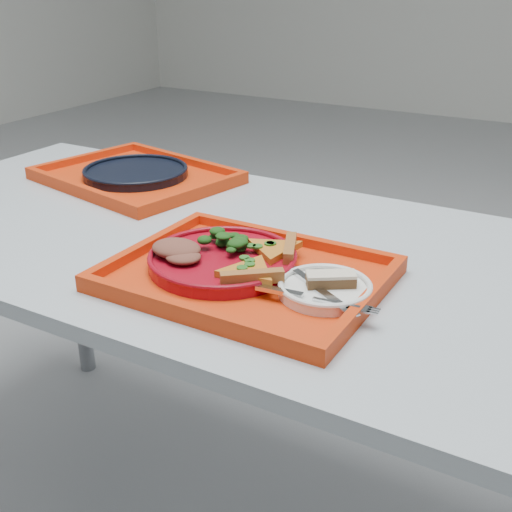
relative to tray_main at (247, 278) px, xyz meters
name	(u,v)px	position (x,y,z in m)	size (l,w,h in m)	color
ground	(215,512)	(-0.18, 0.14, -0.76)	(10.00, 10.00, 0.00)	gray
table	(206,267)	(-0.18, 0.14, -0.08)	(1.60, 0.80, 0.75)	#ABB5C0
tray_main	(247,278)	(0.00, 0.00, 0.00)	(0.45, 0.35, 0.01)	red
tray_far	(136,179)	(-0.53, 0.35, 0.00)	(0.45, 0.35, 0.01)	red
dinner_plate	(223,261)	(-0.06, 0.01, 0.02)	(0.26, 0.26, 0.02)	maroon
side_plate	(325,291)	(0.14, 0.00, 0.01)	(0.15, 0.15, 0.01)	white
navy_plate	(136,173)	(-0.53, 0.35, 0.01)	(0.26, 0.26, 0.02)	black
pizza_slice_a	(249,269)	(0.02, -0.03, 0.03)	(0.12, 0.10, 0.02)	gold
pizza_slice_b	(274,247)	(0.01, 0.07, 0.03)	(0.12, 0.10, 0.02)	gold
salad_heap	(225,237)	(-0.07, 0.05, 0.04)	(0.08, 0.07, 0.04)	black
meat_portion	(176,248)	(-0.13, -0.03, 0.04)	(0.09, 0.07, 0.03)	brown
dessert_bar	(331,279)	(0.15, 0.01, 0.03)	(0.08, 0.07, 0.02)	#482B18
knife	(321,290)	(0.15, -0.02, 0.02)	(0.18, 0.02, 0.01)	silver
fork	(312,298)	(0.15, -0.05, 0.02)	(0.18, 0.02, 0.01)	silver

